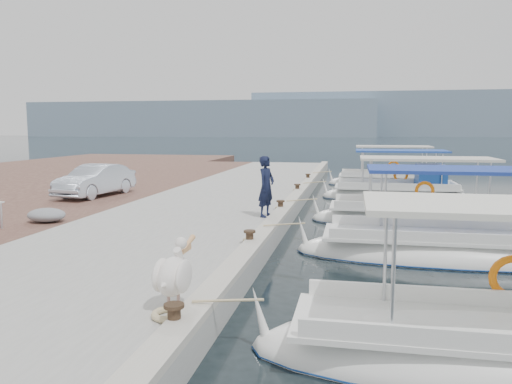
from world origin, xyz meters
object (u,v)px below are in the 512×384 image
at_px(fishing_caique_b, 455,254).
at_px(fisherman, 266,187).
at_px(pelican, 174,274).
at_px(fishing_caique_c, 419,220).
at_px(fishing_caique_e, 389,183).
at_px(fishing_caique_a, 507,361).
at_px(parked_car, 95,180).
at_px(fishing_caique_d, 398,195).

relative_size(fishing_caique_b, fisherman, 4.20).
bearing_deg(pelican, fishing_caique_c, 65.36).
relative_size(fishing_caique_b, fishing_caique_e, 1.15).
distance_m(fishing_caique_a, pelican, 4.72).
relative_size(fishing_caique_a, fishing_caique_b, 0.88).
distance_m(fishing_caique_e, pelican, 22.52).
relative_size(fishing_caique_c, parked_car, 1.89).
bearing_deg(fishing_caique_b, fishing_caique_a, -94.37).
bearing_deg(fishing_caique_c, fishing_caique_b, -86.31).
xyz_separation_m(fishing_caique_c, fishing_caique_e, (-0.20, 11.60, 0.00)).
xyz_separation_m(fishing_caique_c, fishing_caique_d, (-0.18, 5.93, 0.07)).
distance_m(fishing_caique_a, fishing_caique_d, 16.43).
height_order(fishing_caique_c, fishing_caique_e, same).
bearing_deg(fishing_caique_e, fishing_caique_a, -89.88).
bearing_deg(pelican, fishing_caique_e, 78.25).
height_order(fishing_caique_d, parked_car, fishing_caique_d).
bearing_deg(parked_car, fisherman, -16.38).
height_order(fishing_caique_b, fisherman, fisherman).
height_order(fishing_caique_a, fishing_caique_b, same).
bearing_deg(fisherman, parked_car, 86.02).
relative_size(pelican, fisherman, 0.70).
bearing_deg(fishing_caique_e, fishing_caique_c, -88.99).
xyz_separation_m(fishing_caique_a, fishing_caique_d, (-0.02, 16.42, 0.07)).
xyz_separation_m(fishing_caique_b, fishing_caique_d, (-0.48, 10.51, 0.07)).
xyz_separation_m(fishing_caique_a, fishing_caique_e, (-0.05, 22.09, -0.00)).
xyz_separation_m(fishing_caique_c, parked_car, (-12.30, 0.94, 1.00)).
relative_size(fishing_caique_e, parked_car, 1.78).
distance_m(fishing_caique_b, fishing_caique_c, 4.59).
bearing_deg(fishing_caique_e, pelican, -101.75).
bearing_deg(fishing_caique_b, parked_car, 156.33).
relative_size(fishing_caique_a, fishing_caique_c, 0.96).
xyz_separation_m(fishing_caique_c, fisherman, (-4.79, -2.42, 1.30)).
distance_m(fishing_caique_d, pelican, 17.02).
height_order(fishing_caique_e, parked_car, fishing_caique_e).
bearing_deg(fishing_caique_d, fishing_caique_a, -89.92).
bearing_deg(fishing_caique_a, parked_car, 136.72).
bearing_deg(fishing_caique_a, fishing_caique_d, 90.08).
xyz_separation_m(fishing_caique_d, fishing_caique_e, (-0.02, 5.67, -0.07)).
bearing_deg(parked_car, fishing_caique_b, -15.92).
distance_m(pelican, fisherman, 8.02).
bearing_deg(fishing_caique_d, parked_car, -157.63).
bearing_deg(fisherman, fishing_caique_e, 2.05).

